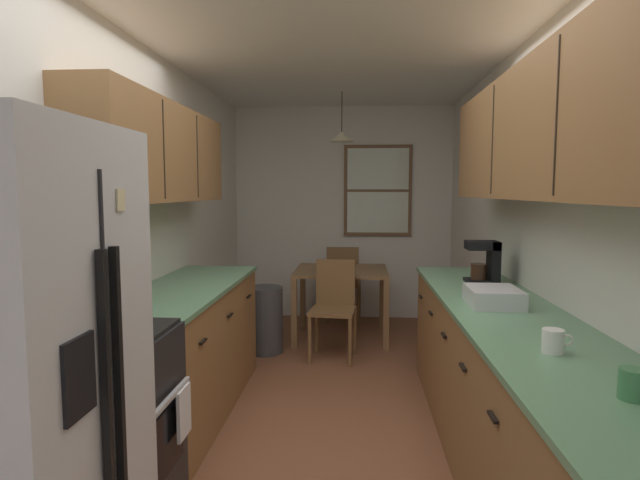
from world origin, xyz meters
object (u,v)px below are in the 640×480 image
(dining_chair_near, at_px, (334,304))
(dining_chair_far, at_px, (343,280))
(storage_canister, at_px, (132,294))
(mug_spare, at_px, (553,341))
(dining_table, at_px, (341,279))
(mug_by_coffeemaker, at_px, (633,384))
(coffee_maker, at_px, (486,261))
(stove_range, at_px, (95,431))
(microwave_over_range, at_px, (59,176))
(trash_bin, at_px, (265,320))
(table_serving_bowl, at_px, (341,267))
(dish_rack, at_px, (493,297))

(dining_chair_near, relative_size, dining_chair_far, 1.00)
(storage_canister, distance_m, mug_spare, 2.03)
(dining_table, bearing_deg, mug_by_coffeemaker, -74.75)
(coffee_maker, bearing_deg, stove_range, -143.64)
(dining_table, bearing_deg, microwave_over_range, -109.26)
(trash_bin, relative_size, mug_by_coffeemaker, 5.35)
(dining_chair_far, bearing_deg, dining_chair_near, -92.24)
(stove_range, xyz_separation_m, dining_chair_far, (1.01, 3.85, 0.03))
(dining_chair_near, bearing_deg, coffee_maker, -42.82)
(microwave_over_range, distance_m, dining_table, 3.54)
(mug_spare, relative_size, table_serving_bowl, 0.67)
(dining_chair_near, xyz_separation_m, mug_spare, (0.99, -2.64, 0.45))
(dining_chair_near, relative_size, trash_bin, 1.42)
(storage_canister, bearing_deg, table_serving_bowl, 69.86)
(dish_rack, bearing_deg, dining_chair_near, 118.94)
(coffee_maker, bearing_deg, storage_canister, -152.45)
(coffee_maker, xyz_separation_m, mug_by_coffeemaker, (-0.05, -2.06, -0.11))
(microwave_over_range, distance_m, coffee_maker, 2.73)
(coffee_maker, distance_m, table_serving_bowl, 2.00)
(dining_chair_far, relative_size, trash_bin, 1.42)
(table_serving_bowl, bearing_deg, dining_table, 73.44)
(trash_bin, distance_m, mug_spare, 3.25)
(dining_chair_far, relative_size, coffee_maker, 3.04)
(dining_chair_far, xyz_separation_m, dish_rack, (0.93, -3.06, 0.45))
(dining_chair_far, bearing_deg, mug_spare, -76.48)
(storage_canister, distance_m, dish_rack, 1.98)
(microwave_over_range, distance_m, mug_spare, 2.17)
(microwave_over_range, height_order, dish_rack, microwave_over_range)
(dining_chair_far, bearing_deg, dining_table, -90.27)
(dish_rack, bearing_deg, mug_spare, -89.11)
(trash_bin, height_order, mug_by_coffeemaker, mug_by_coffeemaker)
(stove_range, xyz_separation_m, microwave_over_range, (-0.11, 0.00, 1.14))
(dish_rack, height_order, table_serving_bowl, dish_rack)
(stove_range, height_order, dining_table, stove_range)
(dining_table, xyz_separation_m, coffee_maker, (1.07, -1.68, 0.43))
(dining_chair_near, bearing_deg, mug_by_coffeemaker, -70.97)
(table_serving_bowl, bearing_deg, dining_chair_near, -93.75)
(dining_chair_near, distance_m, dining_chair_far, 1.29)
(mug_by_coffeemaker, bearing_deg, storage_canister, 154.44)
(stove_range, distance_m, mug_spare, 2.01)
(coffee_maker, bearing_deg, dining_table, 122.49)
(mug_by_coffeemaker, bearing_deg, dining_table, 105.25)
(microwave_over_range, bearing_deg, stove_range, -0.03)
(trash_bin, xyz_separation_m, mug_by_coffeemaker, (1.73, -3.18, 0.63))
(stove_range, xyz_separation_m, mug_by_coffeemaker, (2.03, -0.53, 0.48))
(dining_chair_far, relative_size, storage_canister, 4.19)
(dining_table, distance_m, dish_rack, 2.61)
(microwave_over_range, bearing_deg, trash_bin, 81.24)
(stove_range, height_order, dining_chair_near, stove_range)
(microwave_over_range, bearing_deg, coffee_maker, 34.91)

